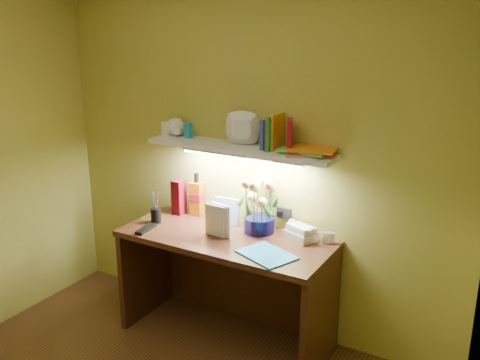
% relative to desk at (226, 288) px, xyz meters
% --- Properties ---
extents(desk, '(1.40, 0.60, 0.75)m').
position_rel_desk_xyz_m(desk, '(0.00, 0.00, 0.00)').
color(desk, black).
rests_on(desk, ground).
extents(flower_bouquet, '(0.30, 0.30, 0.36)m').
position_rel_desk_xyz_m(flower_bouquet, '(0.15, 0.18, 0.55)').
color(flower_bouquet, '#0A0937').
rests_on(flower_bouquet, desk).
extents(telephone, '(0.22, 0.20, 0.11)m').
position_rel_desk_xyz_m(telephone, '(0.45, 0.20, 0.43)').
color(telephone, beige).
rests_on(telephone, desk).
extents(desk_clock, '(0.08, 0.05, 0.07)m').
position_rel_desk_xyz_m(desk_clock, '(0.62, 0.23, 0.41)').
color(desk_clock, silver).
rests_on(desk_clock, desk).
extents(whisky_bottle, '(0.09, 0.09, 0.31)m').
position_rel_desk_xyz_m(whisky_bottle, '(-0.39, 0.24, 0.53)').
color(whisky_bottle, '#B15809').
rests_on(whisky_bottle, desk).
extents(whisky_box, '(0.09, 0.09, 0.25)m').
position_rel_desk_xyz_m(whisky_box, '(-0.51, 0.19, 0.50)').
color(whisky_box, '#580813').
rests_on(whisky_box, desk).
extents(pen_cup, '(0.08, 0.08, 0.17)m').
position_rel_desk_xyz_m(pen_cup, '(-0.54, -0.03, 0.46)').
color(pen_cup, black).
rests_on(pen_cup, desk).
extents(art_card, '(0.18, 0.05, 0.18)m').
position_rel_desk_xyz_m(art_card, '(-0.11, 0.20, 0.47)').
color(art_card, white).
rests_on(art_card, desk).
extents(tv_remote, '(0.08, 0.19, 0.02)m').
position_rel_desk_xyz_m(tv_remote, '(-0.51, -0.18, 0.39)').
color(tv_remote, black).
rests_on(tv_remote, desk).
extents(blue_folder, '(0.39, 0.34, 0.01)m').
position_rel_desk_xyz_m(blue_folder, '(0.37, -0.13, 0.38)').
color(blue_folder, '#1884BE').
rests_on(blue_folder, desk).
extents(desk_book_a, '(0.16, 0.04, 0.21)m').
position_rel_desk_xyz_m(desk_book_a, '(-0.14, -0.02, 0.48)').
color(desk_book_a, beige).
rests_on(desk_book_a, desk).
extents(desk_book_b, '(0.16, 0.05, 0.22)m').
position_rel_desk_xyz_m(desk_book_b, '(-0.11, 0.00, 0.49)').
color(desk_book_b, white).
rests_on(desk_book_b, desk).
extents(wall_shelf, '(1.33, 0.34, 0.26)m').
position_rel_desk_xyz_m(wall_shelf, '(0.04, 0.18, 0.96)').
color(wall_shelf, white).
rests_on(wall_shelf, ground).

